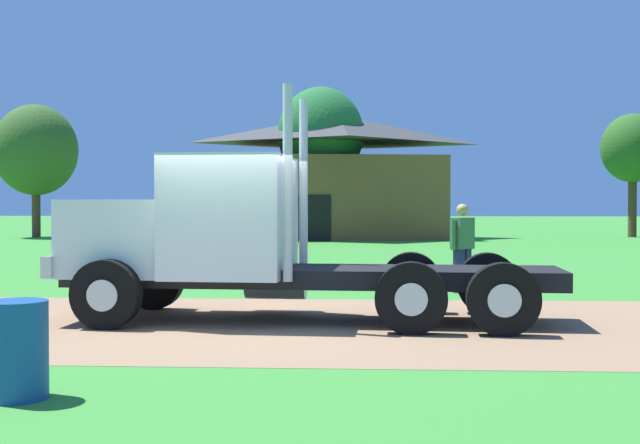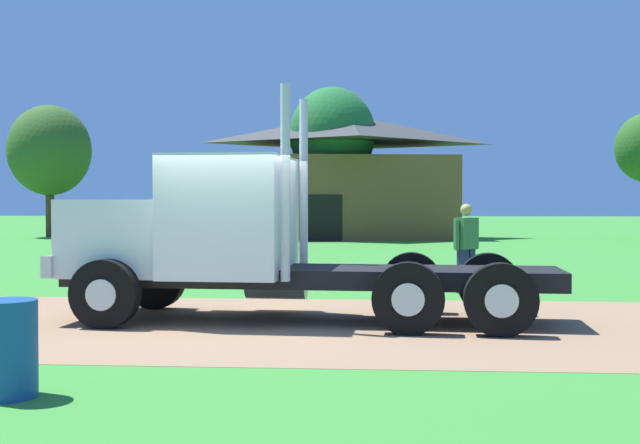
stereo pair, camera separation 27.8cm
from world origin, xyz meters
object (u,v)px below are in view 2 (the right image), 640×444
shed_building (348,179)px  steel_barrel (6,349)px  truck_foreground_white (235,241)px  visitor_far_side (466,244)px

shed_building → steel_barrel: bearing=-92.8°
truck_foreground_white → steel_barrel: (-1.22, -5.23, -0.76)m
truck_foreground_white → visitor_far_side: 5.70m
truck_foreground_white → steel_barrel: size_ratio=8.45×
steel_barrel → shed_building: (1.71, 34.94, 2.62)m
visitor_far_side → steel_barrel: (-5.19, -9.31, -0.54)m
visitor_far_side → truck_foreground_white: bearing=-134.2°
truck_foreground_white → shed_building: (0.49, 29.72, 1.85)m
truck_foreground_white → visitor_far_side: bearing=45.8°
truck_foreground_white → steel_barrel: truck_foreground_white is taller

